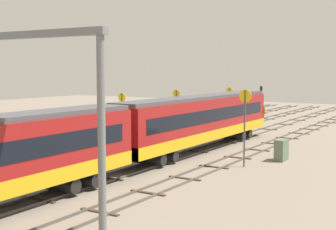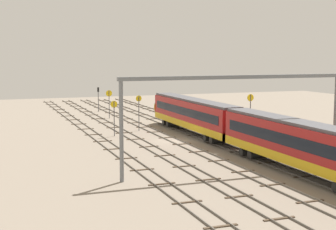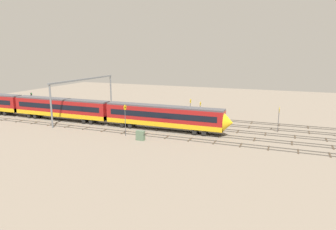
{
  "view_description": "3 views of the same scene",
  "coord_description": "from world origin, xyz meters",
  "views": [
    {
      "loc": [
        -33.83,
        -24.12,
        7.27
      ],
      "look_at": [
        3.83,
        -1.01,
        3.06
      ],
      "focal_mm": 50.87,
      "sensor_mm": 36.0,
      "label": 1
    },
    {
      "loc": [
        -58.46,
        22.59,
        10.99
      ],
      "look_at": [
        3.93,
        -0.6,
        2.89
      ],
      "focal_mm": 52.87,
      "sensor_mm": 36.0,
      "label": 2
    },
    {
      "loc": [
        26.43,
        -58.47,
        15.39
      ],
      "look_at": [
        4.22,
        -2.0,
        2.64
      ],
      "focal_mm": 32.68,
      "sensor_mm": 36.0,
      "label": 3
    }
  ],
  "objects": [
    {
      "name": "track_near_foreground",
      "position": [
        -0.0,
        -8.74,
        0.07
      ],
      "size": [
        123.71,
        2.4,
        0.16
      ],
      "color": "#59544C",
      "rests_on": "ground"
    },
    {
      "name": "speed_sign_mid_trackside",
      "position": [
        6.38,
        6.29,
        3.17
      ],
      "size": [
        0.14,
        0.94,
        4.84
      ],
      "color": "#4C4C51",
      "rests_on": "ground"
    },
    {
      "name": "track_second_far",
      "position": [
        -0.0,
        4.37,
        0.07
      ],
      "size": [
        123.71,
        2.4,
        0.16
      ],
      "color": "#59544C",
      "rests_on": "ground"
    },
    {
      "name": "track_far_background",
      "position": [
        -0.0,
        8.74,
        0.07
      ],
      "size": [
        123.71,
        2.4,
        0.16
      ],
      "color": "#59544C",
      "rests_on": "ground"
    },
    {
      "name": "speed_sign_distant_end",
      "position": [
        -0.82,
        -10.58,
        3.76
      ],
      "size": [
        0.14,
        0.96,
        5.81
      ],
      "color": "#4C4C51",
      "rests_on": "ground"
    },
    {
      "name": "speed_sign_near_foreground",
      "position": [
        25.27,
        2.4,
        3.32
      ],
      "size": [
        0.14,
        1.08,
        4.91
      ],
      "color": "#4C4C51",
      "rests_on": "ground"
    },
    {
      "name": "signal_light_trackside_approach",
      "position": [
        36.11,
        1.93,
        3.1
      ],
      "size": [
        0.31,
        0.32,
        4.76
      ],
      "color": "#4C4C51",
      "rests_on": "ground"
    },
    {
      "name": "relay_cabinet",
      "position": [
        3.02,
        -12.17,
        0.86
      ],
      "size": [
        1.53,
        0.75,
        1.72
      ],
      "color": "#597259",
      "rests_on": "ground"
    },
    {
      "name": "speed_sign_far_trackside",
      "position": [
        9.93,
        1.7,
        3.29
      ],
      "size": [
        0.14,
        0.86,
        5.15
      ],
      "color": "#4C4C51",
      "rests_on": "ground"
    },
    {
      "name": "track_middle",
      "position": [
        -0.0,
        0.0,
        0.07
      ],
      "size": [
        123.71,
        2.4,
        0.16
      ],
      "color": "#59544C",
      "rests_on": "ground"
    },
    {
      "name": "ground_plane",
      "position": [
        0.0,
        0.0,
        0.0
      ],
      "size": [
        139.71,
        139.71,
        0.0
      ],
      "primitive_type": "plane",
      "color": "gray"
    },
    {
      "name": "track_with_train",
      "position": [
        0.0,
        -4.37,
        0.07
      ],
      "size": [
        123.71,
        2.4,
        0.16
      ],
      "color": "#59544C",
      "rests_on": "ground"
    }
  ]
}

